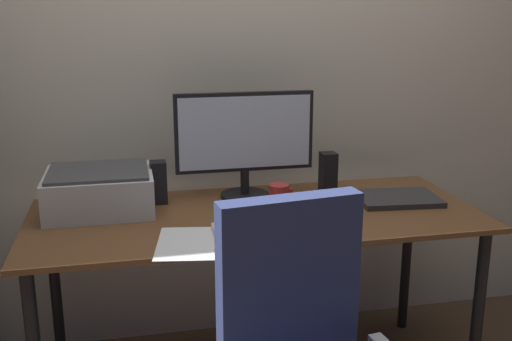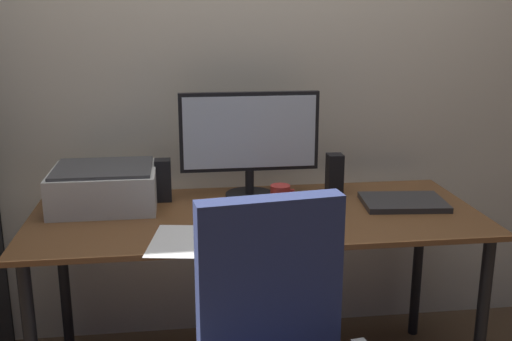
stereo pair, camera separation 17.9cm
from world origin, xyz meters
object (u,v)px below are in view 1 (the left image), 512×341
object	(u,v)px
mouse	(316,221)
printer	(100,190)
monitor	(245,138)
keyboard	(254,228)
speaker_left	(159,182)
speaker_right	(328,172)
desk	(256,232)
laptop	(397,198)
coffee_mug	(279,198)

from	to	relation	value
mouse	printer	size ratio (longest dim) A/B	0.24
monitor	keyboard	xyz separation A→B (m)	(-0.05, -0.40, -0.24)
printer	speaker_left	bearing A→B (deg)	12.45
speaker_right	printer	size ratio (longest dim) A/B	0.43
desk	keyboard	xyz separation A→B (m)	(-0.05, -0.18, 0.09)
laptop	speaker_right	xyz separation A→B (m)	(-0.23, 0.18, 0.07)
coffee_mug	printer	size ratio (longest dim) A/B	0.26
keyboard	speaker_right	xyz separation A→B (m)	(0.40, 0.39, 0.08)
coffee_mug	printer	xyz separation A→B (m)	(-0.67, 0.15, 0.03)
speaker_right	speaker_left	bearing A→B (deg)	180.00
speaker_left	printer	bearing A→B (deg)	-167.55
keyboard	speaker_left	distance (m)	0.50
desk	speaker_left	world-z (taller)	speaker_left
monitor	speaker_left	size ratio (longest dim) A/B	3.33
coffee_mug	speaker_left	distance (m)	0.49
speaker_right	printer	bearing A→B (deg)	-176.94
mouse	printer	xyz separation A→B (m)	(-0.76, 0.34, 0.06)
laptop	keyboard	bearing A→B (deg)	-156.93
printer	speaker_right	bearing A→B (deg)	3.06
speaker_left	printer	world-z (taller)	speaker_left
coffee_mug	speaker_right	distance (m)	0.33
monitor	speaker_right	world-z (taller)	monitor
mouse	desk	bearing A→B (deg)	124.92
speaker_right	coffee_mug	bearing A→B (deg)	-142.87
coffee_mug	speaker_right	size ratio (longest dim) A/B	0.61
keyboard	desk	bearing A→B (deg)	77.83
keyboard	speaker_left	xyz separation A→B (m)	(-0.31, 0.39, 0.08)
mouse	laptop	distance (m)	0.46
keyboard	laptop	bearing A→B (deg)	20.07
monitor	speaker_left	xyz separation A→B (m)	(-0.35, -0.01, -0.16)
coffee_mug	desk	bearing A→B (deg)	-175.41
desk	keyboard	bearing A→B (deg)	-104.54
speaker_right	laptop	bearing A→B (deg)	-38.33
desk	coffee_mug	xyz separation A→B (m)	(0.09, 0.01, 0.13)
mouse	speaker_left	bearing A→B (deg)	133.82
laptop	monitor	bearing A→B (deg)	167.23
coffee_mug	speaker_left	bearing A→B (deg)	155.86
mouse	laptop	bearing A→B (deg)	15.92
coffee_mug	printer	distance (m)	0.69
speaker_left	printer	xyz separation A→B (m)	(-0.23, -0.05, -0.00)
keyboard	mouse	distance (m)	0.23
laptop	speaker_right	size ratio (longest dim) A/B	1.88
mouse	coffee_mug	distance (m)	0.21
keyboard	speaker_right	distance (m)	0.57
monitor	speaker_right	xyz separation A→B (m)	(0.35, -0.01, -0.16)
mouse	coffee_mug	world-z (taller)	coffee_mug
coffee_mug	mouse	bearing A→B (deg)	-65.10
desk	laptop	distance (m)	0.60
speaker_left	mouse	bearing A→B (deg)	-35.98
coffee_mug	speaker_right	xyz separation A→B (m)	(0.26, 0.20, 0.03)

